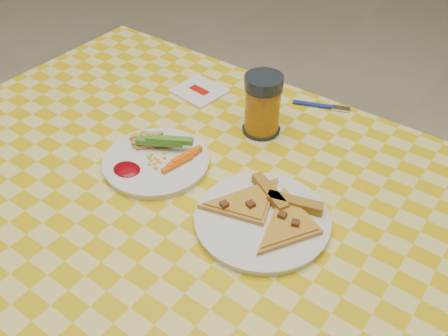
{
  "coord_description": "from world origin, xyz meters",
  "views": [
    {
      "loc": [
        0.49,
        -0.56,
        1.42
      ],
      "look_at": [
        0.04,
        0.06,
        0.78
      ],
      "focal_mm": 40.0,
      "sensor_mm": 36.0,
      "label": 1
    }
  ],
  "objects_px": {
    "plate_left": "(156,162)",
    "plate_right": "(262,221)",
    "table": "(195,210)",
    "drink_glass": "(263,105)"
  },
  "relations": [
    {
      "from": "plate_left",
      "to": "plate_right",
      "type": "xyz_separation_m",
      "value": [
        0.27,
        -0.01,
        0.0
      ]
    },
    {
      "from": "plate_right",
      "to": "drink_glass",
      "type": "bearing_deg",
      "value": 123.42
    },
    {
      "from": "table",
      "to": "plate_right",
      "type": "distance_m",
      "value": 0.19
    },
    {
      "from": "table",
      "to": "drink_glass",
      "type": "xyz_separation_m",
      "value": [
        0.01,
        0.23,
        0.14
      ]
    },
    {
      "from": "table",
      "to": "plate_left",
      "type": "height_order",
      "value": "plate_left"
    },
    {
      "from": "table",
      "to": "drink_glass",
      "type": "height_order",
      "value": "drink_glass"
    },
    {
      "from": "plate_left",
      "to": "plate_right",
      "type": "relative_size",
      "value": 0.89
    },
    {
      "from": "plate_left",
      "to": "drink_glass",
      "type": "relative_size",
      "value": 1.56
    },
    {
      "from": "table",
      "to": "plate_left",
      "type": "distance_m",
      "value": 0.13
    },
    {
      "from": "plate_left",
      "to": "drink_glass",
      "type": "distance_m",
      "value": 0.26
    }
  ]
}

